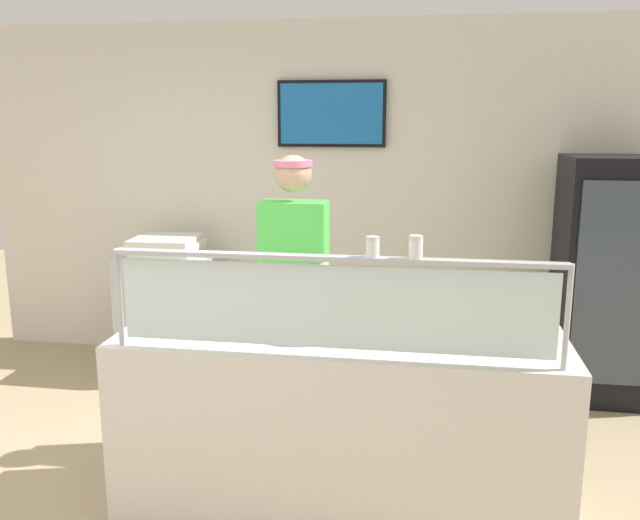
# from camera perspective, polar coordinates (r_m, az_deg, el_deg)

# --- Properties ---
(ground_plane) EXTENTS (12.00, 12.00, 0.00)m
(ground_plane) POSITION_cam_1_polar(r_m,az_deg,el_deg) (4.13, 2.87, -16.22)
(ground_plane) COLOR tan
(ground_plane) RESTS_ON ground
(shop_rear_unit) EXTENTS (6.52, 0.13, 2.70)m
(shop_rear_unit) POSITION_cam_1_polar(r_m,az_deg,el_deg) (5.24, 4.91, 5.51)
(shop_rear_unit) COLOR silver
(shop_rear_unit) RESTS_ON ground
(serving_counter) EXTENTS (2.12, 0.70, 0.95)m
(serving_counter) POSITION_cam_1_polar(r_m,az_deg,el_deg) (3.33, 1.68, -14.28)
(serving_counter) COLOR silver
(serving_counter) RESTS_ON ground
(sneeze_guard) EXTENTS (1.95, 0.06, 0.45)m
(sneeze_guard) POSITION_cam_1_polar(r_m,az_deg,el_deg) (2.80, 0.99, -2.92)
(sneeze_guard) COLOR #B2B5BC
(sneeze_guard) RESTS_ON serving_counter
(pizza_tray) EXTENTS (0.47, 0.47, 0.04)m
(pizza_tray) POSITION_cam_1_polar(r_m,az_deg,el_deg) (3.21, -1.99, -5.85)
(pizza_tray) COLOR #9EA0A8
(pizza_tray) RESTS_ON serving_counter
(pizza_server) EXTENTS (0.11, 0.29, 0.01)m
(pizza_server) POSITION_cam_1_polar(r_m,az_deg,el_deg) (3.18, -1.44, -5.62)
(pizza_server) COLOR #ADAFB7
(pizza_server) RESTS_ON pizza_tray
(parmesan_shaker) EXTENTS (0.06, 0.06, 0.09)m
(parmesan_shaker) POSITION_cam_1_polar(r_m,az_deg,el_deg) (2.73, 4.58, 1.02)
(parmesan_shaker) COLOR white
(parmesan_shaker) RESTS_ON sneeze_guard
(pepper_flake_shaker) EXTENTS (0.06, 0.06, 0.10)m
(pepper_flake_shaker) POSITION_cam_1_polar(r_m,az_deg,el_deg) (2.72, 8.28, 0.98)
(pepper_flake_shaker) COLOR white
(pepper_flake_shaker) RESTS_ON sneeze_guard
(worker_figure) EXTENTS (0.41, 0.50, 1.76)m
(worker_figure) POSITION_cam_1_polar(r_m,az_deg,el_deg) (3.83, -2.19, -2.28)
(worker_figure) COLOR #23232D
(worker_figure) RESTS_ON ground
(drink_fridge) EXTENTS (0.66, 0.64, 1.71)m
(drink_fridge) POSITION_cam_1_polar(r_m,az_deg,el_deg) (5.04, 23.50, -1.54)
(drink_fridge) COLOR black
(drink_fridge) RESTS_ON ground
(prep_shelf) EXTENTS (0.70, 0.55, 0.94)m
(prep_shelf) POSITION_cam_1_polar(r_m,az_deg,el_deg) (5.30, -12.77, -4.50)
(prep_shelf) COLOR #B7BABF
(prep_shelf) RESTS_ON ground
(pizza_box_stack) EXTENTS (0.50, 0.48, 0.14)m
(pizza_box_stack) POSITION_cam_1_polar(r_m,az_deg,el_deg) (5.18, -13.04, 1.20)
(pizza_box_stack) COLOR silver
(pizza_box_stack) RESTS_ON prep_shelf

